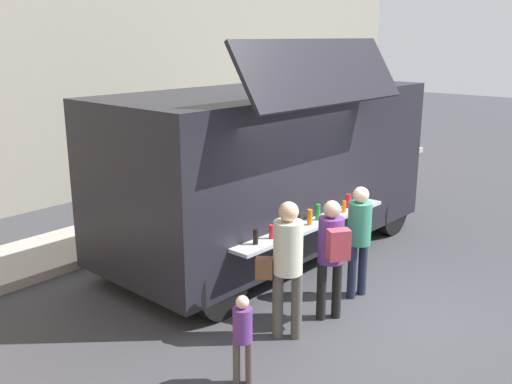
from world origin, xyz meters
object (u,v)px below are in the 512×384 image
Objects in this scene: trash_bin at (304,167)px; customer_mid_with_backpack at (332,249)px; customer_rear_waiting at (287,259)px; food_truck_main at (270,166)px; customer_front_ordering at (359,232)px; child_near_queue at (243,332)px.

customer_mid_with_backpack is at bearing -141.37° from trash_bin.
customer_rear_waiting is at bearing 113.27° from customer_mid_with_backpack.
food_truck_main is 4.92m from trash_bin.
food_truck_main is at bearing -1.84° from customer_front_ordering.
customer_rear_waiting is (-2.12, -1.99, -0.49)m from food_truck_main.
trash_bin is (4.20, 2.32, -1.09)m from food_truck_main.
customer_rear_waiting is at bearing 100.94° from customer_front_ordering.
trash_bin is at bearing -3.67° from child_near_queue.
customer_mid_with_backpack reaches higher than trash_bin.
customer_rear_waiting is at bearing -135.32° from food_truck_main.
food_truck_main is 3.41× the size of customer_rear_waiting.
food_truck_main is at bearing 2.43° from customer_mid_with_backpack.
trash_bin is 8.69m from child_near_queue.
food_truck_main is 2.95m from customer_rear_waiting.
child_near_queue is (-2.65, -0.20, -0.35)m from customer_front_ordering.
child_near_queue reaches higher than trash_bin.
customer_front_ordering is at bearing -36.09° from customer_rear_waiting.
customer_mid_with_backpack is at bearing -32.28° from child_near_queue.
customer_rear_waiting reaches higher than trash_bin.
trash_bin is 7.67m from customer_rear_waiting.
customer_front_ordering reaches higher than child_near_queue.
trash_bin is 0.53× the size of customer_mid_with_backpack.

